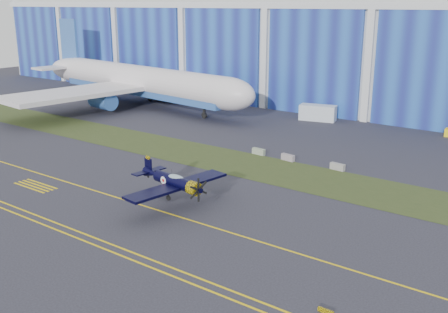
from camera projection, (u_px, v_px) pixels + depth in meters
The scene contains 15 objects.
ground at pixel (194, 198), 58.83m from camera, with size 260.00×260.00×0.00m, color #30303B.
grass_median at pixel (261, 168), 69.63m from camera, with size 260.00×10.00×0.02m, color #475128.
hangar at pixel (411, 33), 109.99m from camera, with size 220.00×45.70×30.00m.
taxiway_centreline at pixel (164, 212), 54.97m from camera, with size 200.00×0.20×0.02m, color yellow.
edge_line_near at pixel (93, 244), 47.64m from camera, with size 80.00×0.20×0.02m, color yellow.
edge_line_far at pixel (101, 240), 48.41m from camera, with size 80.00×0.20×0.02m, color yellow.
hold_short_ladder at pixel (36, 186), 62.83m from camera, with size 6.00×2.40×0.02m, color yellow, non-canonical shape.
guard_board_right at pixel (326, 311), 36.98m from camera, with size 1.20×0.15×0.35m, color yellow.
warbird at pixel (174, 181), 55.60m from camera, with size 12.04×13.84×3.70m.
jetliner at pixel (140, 48), 108.63m from camera, with size 75.33×66.25×23.96m.
shipping_container at pixel (318, 113), 97.38m from camera, with size 6.63×2.65×2.87m, color silver.
cart at pixel (91, 85), 135.44m from camera, with size 2.08×1.25×1.25m, color white.
barrier_a at pixel (259, 152), 75.64m from camera, with size 2.00×0.60×0.90m, color gray.
barrier_b at pixel (288, 158), 72.73m from camera, with size 2.00×0.60×0.90m, color gray.
barrier_c at pixel (338, 167), 68.63m from camera, with size 2.00×0.60×0.90m, color gray.
Camera 1 is at (35.44, -42.33, 21.13)m, focal length 42.00 mm.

